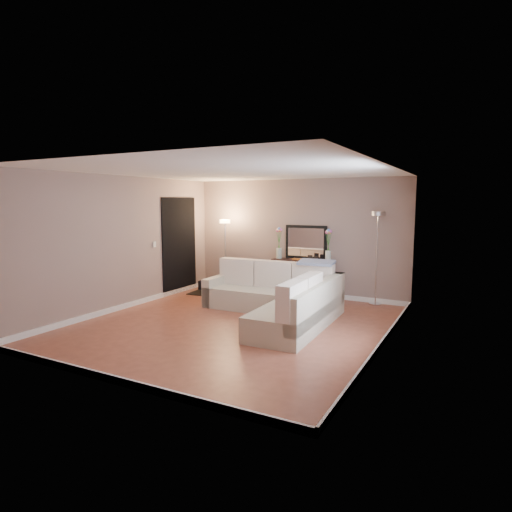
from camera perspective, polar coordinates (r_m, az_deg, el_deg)
The scene contains 23 objects.
floor at distance 7.46m, azimuth -2.92°, elevation -9.13°, with size 5.00×5.50×0.01m, color #994E37.
ceiling at distance 7.18m, azimuth -3.05°, elevation 11.28°, with size 5.00×5.50×0.01m, color white.
wall_back at distance 9.67m, azimuth 5.46°, elevation 2.46°, with size 5.00×0.02×2.60m, color gray.
wall_front at distance 5.06m, azimuth -19.26°, elevation -2.19°, with size 5.00×0.02×2.60m, color gray.
wall_left at distance 8.76m, azimuth -17.22°, elevation 1.68°, with size 0.02×5.50×2.60m, color gray.
wall_right at distance 6.30m, azimuth 16.99°, elevation -0.33°, with size 0.02×5.50×2.60m, color gray.
baseboard_back at distance 9.83m, azimuth 5.32°, elevation -4.84°, with size 5.00×0.03×0.10m, color white.
baseboard_front at distance 5.42m, azimuth -18.49°, elevation -15.32°, with size 5.00×0.03×0.10m, color white.
baseboard_left at distance 8.94m, azimuth -16.81°, elevation -6.32°, with size 0.03×5.50×0.10m, color white.
baseboard_right at distance 6.58m, azimuth 16.37°, elevation -11.17°, with size 0.03×5.50×0.10m, color white.
doorway at distance 10.02m, azimuth -10.17°, elevation 1.40°, with size 0.02×1.20×2.20m, color black.
switch_plate at distance 9.36m, azimuth -13.39°, elevation 1.53°, with size 0.02×0.08×0.12m, color white.
sectional_sofa at distance 7.86m, azimuth 3.22°, elevation -5.65°, with size 2.71×2.56×0.93m.
throw_blanket at distance 8.19m, azimuth 8.05°, elevation -0.85°, with size 0.67×0.39×0.05m, color #7F87A3.
console_table at distance 9.50m, azimuth 5.73°, elevation -2.66°, with size 1.36×0.37×0.84m.
leaning_mirror at distance 9.54m, azimuth 6.67°, elevation 1.83°, with size 0.96×0.05×0.75m.
table_decor at distance 9.38m, azimuth 6.15°, elevation -0.42°, with size 0.58×0.13×0.14m.
flower_vase_left at distance 9.61m, azimuth 3.09°, elevation 1.41°, with size 0.15×0.13×0.72m.
flower_vase_right at distance 9.19m, azimuth 9.61°, elevation 1.05°, with size 0.15×0.13×0.72m.
floor_lamp_lit at distance 10.05m, azimuth -4.14°, elevation 2.01°, with size 0.26×0.26×1.68m.
floor_lamp_unlit at distance 8.96m, azimuth 15.89°, elevation 2.14°, with size 0.31×0.31×1.91m.
charcoal_rug at distance 9.98m, azimuth -5.39°, elevation -4.89°, with size 1.10×0.82×0.01m, color black.
black_bag at distance 9.96m, azimuth -6.64°, elevation -3.86°, with size 0.31×0.22×0.20m, color black.
Camera 1 is at (3.68, -6.14, 2.09)m, focal length 30.00 mm.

